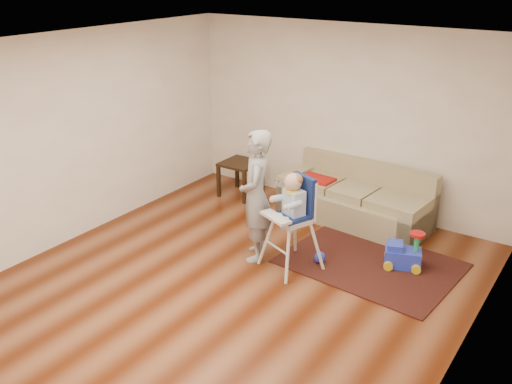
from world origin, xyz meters
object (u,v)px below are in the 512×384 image
Objects in this scene: ride_on_toy at (404,249)px; sofa at (355,194)px; side_table at (241,179)px; adult at (256,196)px; toy_ball at (320,257)px; high_chair at (292,223)px.

sofa is at bearing 120.03° from ride_on_toy.
sofa is 1.91m from side_table.
adult is (-1.63, -0.77, 0.58)m from ride_on_toy.
ride_on_toy is 1.01m from toy_ball.
adult is at bearing -155.11° from high_chair.
side_table is 3.07m from ride_on_toy.
side_table reaches higher than ride_on_toy.
adult is at bearing -174.92° from ride_on_toy.
toy_ball is at bearing -76.92° from sofa.
sofa is at bearing 3.18° from side_table.
toy_ball is 0.09× the size of adult.
toy_ball is 1.10m from adult.
adult is at bearing -158.88° from toy_ball.
sofa is 3.95× the size of side_table.
adult is (-0.50, -0.02, 0.24)m from high_chair.
side_table is at bearing 148.92° from toy_ball.
toy_ball is at bearing 69.40° from high_chair.
high_chair is at bearing -133.05° from toy_ball.
side_table is (-1.90, -0.11, -0.13)m from sofa.
toy_ball is (2.09, -1.26, -0.19)m from side_table.
ride_on_toy is at bearing 28.70° from toy_ball.
ride_on_toy is 1.40m from high_chair.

